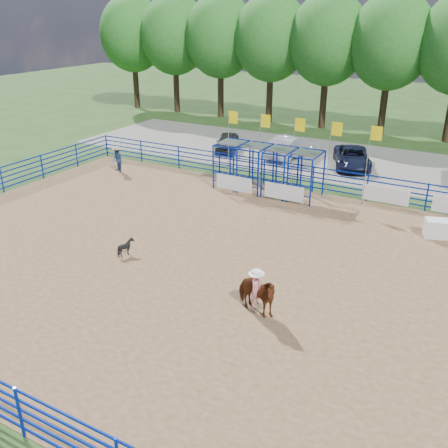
{
  "coord_description": "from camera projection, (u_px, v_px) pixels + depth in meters",
  "views": [
    {
      "loc": [
        8.6,
        -15.49,
        9.49
      ],
      "look_at": [
        -0.64,
        1.0,
        1.3
      ],
      "focal_mm": 40.0,
      "sensor_mm": 36.0,
      "label": 1
    }
  ],
  "objects": [
    {
      "name": "announcer_table",
      "position": [
        443.0,
        229.0,
        22.29
      ],
      "size": [
        1.7,
        1.18,
        0.82
      ],
      "primitive_type": "cube",
      "rotation": [
        0.0,
        0.0,
        0.33
      ],
      "color": "silver",
      "rests_on": "arena_dirt"
    },
    {
      "name": "car_c",
      "position": [
        352.0,
        157.0,
        32.19
      ],
      "size": [
        3.65,
        5.07,
        1.28
      ],
      "primitive_type": "imported",
      "rotation": [
        0.0,
        0.0,
        0.37
      ],
      "color": "black",
      "rests_on": "gravel_strip"
    },
    {
      "name": "arena_dirt",
      "position": [
        226.0,
        265.0,
        20.03
      ],
      "size": [
        30.0,
        20.0,
        0.02
      ],
      "primitive_type": "cube",
      "color": "olive",
      "rests_on": "ground"
    },
    {
      "name": "spectator_cowboy",
      "position": [
        117.0,
        160.0,
        31.12
      ],
      "size": [
        0.92,
        0.85,
        1.58
      ],
      "color": "navy",
      "rests_on": "arena_dirt"
    },
    {
      "name": "gravel_strip",
      "position": [
        348.0,
        161.0,
        33.64
      ],
      "size": [
        40.0,
        10.0,
        0.01
      ],
      "primitive_type": "cube",
      "color": "gray",
      "rests_on": "ground"
    },
    {
      "name": "chute_assembly",
      "position": [
        274.0,
        171.0,
        27.46
      ],
      "size": [
        19.32,
        2.41,
        4.2
      ],
      "color": "#0723A3",
      "rests_on": "ground"
    },
    {
      "name": "car_b",
      "position": [
        292.0,
        146.0,
        34.32
      ],
      "size": [
        2.75,
        4.86,
        1.52
      ],
      "primitive_type": "imported",
      "rotation": [
        0.0,
        0.0,
        2.88
      ],
      "color": "gray",
      "rests_on": "gravel_strip"
    },
    {
      "name": "ground",
      "position": [
        226.0,
        265.0,
        20.03
      ],
      "size": [
        120.0,
        120.0,
        0.0
      ],
      "primitive_type": "plane",
      "color": "#325221",
      "rests_on": "ground"
    },
    {
      "name": "car_a",
      "position": [
        227.0,
        142.0,
        35.92
      ],
      "size": [
        2.7,
        3.94,
        1.25
      ],
      "primitive_type": "imported",
      "rotation": [
        0.0,
        0.0,
        0.37
      ],
      "color": "black",
      "rests_on": "gravel_strip"
    },
    {
      "name": "calf",
      "position": [
        126.0,
        247.0,
        20.7
      ],
      "size": [
        0.86,
        0.84,
        0.72
      ],
      "primitive_type": "imported",
      "rotation": [
        0.0,
        0.0,
        2.12
      ],
      "color": "black",
      "rests_on": "arena_dirt"
    },
    {
      "name": "treeline",
      "position": [
        392.0,
        36.0,
        37.85
      ],
      "size": [
        56.4,
        6.4,
        11.24
      ],
      "color": "#3F2B19",
      "rests_on": "ground"
    },
    {
      "name": "horse_and_rider",
      "position": [
        256.0,
        292.0,
        16.54
      ],
      "size": [
        1.89,
        1.18,
        2.24
      ],
      "color": "brown",
      "rests_on": "arena_dirt"
    },
    {
      "name": "perimeter_fence",
      "position": [
        226.0,
        249.0,
        19.73
      ],
      "size": [
        30.1,
        20.1,
        1.5
      ],
      "color": "#0723A3",
      "rests_on": "ground"
    }
  ]
}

